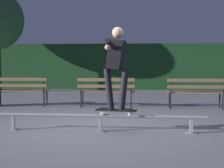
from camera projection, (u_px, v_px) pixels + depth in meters
name	position (u px, v px, depth m)	size (l,w,h in m)	color
ground_plane	(101.00, 129.00, 6.63)	(90.00, 90.00, 0.00)	gray
hedge_backdrop	(126.00, 66.00, 15.48)	(24.00, 1.20, 2.04)	#193D1E
grind_rail	(100.00, 118.00, 6.43)	(4.04, 0.18, 0.33)	gray
skateboard	(116.00, 111.00, 6.38)	(0.80, 0.31, 0.09)	black
skateboarder	(116.00, 61.00, 6.31)	(0.63, 1.40, 1.56)	black
park_bench_leftmost	(21.00, 88.00, 9.74)	(1.61, 0.47, 0.88)	black
park_bench_left_center	(106.00, 89.00, 9.50)	(1.61, 0.47, 0.88)	black
park_bench_right_center	(196.00, 90.00, 9.26)	(1.61, 0.47, 0.88)	black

